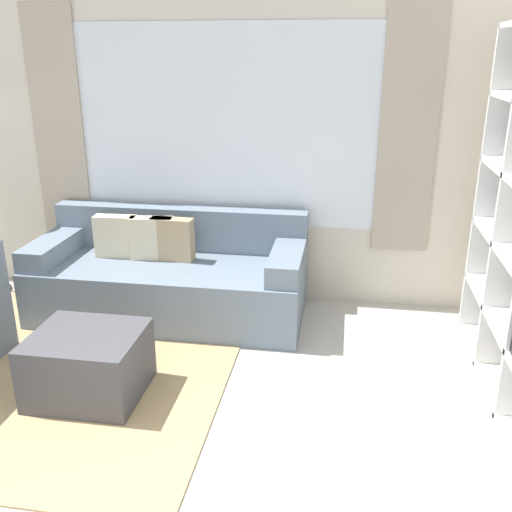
{
  "coord_description": "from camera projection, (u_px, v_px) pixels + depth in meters",
  "views": [
    {
      "loc": [
        0.98,
        -1.63,
        2.04
      ],
      "look_at": [
        0.46,
        1.62,
        0.85
      ],
      "focal_mm": 40.0,
      "sensor_mm": 36.0,
      "label": 1
    }
  ],
  "objects": [
    {
      "name": "wall_back",
      "position": [
        226.0,
        139.0,
        4.65
      ],
      "size": [
        5.79,
        0.11,
        2.7
      ],
      "color": "beige",
      "rests_on": "ground_plane"
    },
    {
      "name": "area_rug",
      "position": [
        57.0,
        370.0,
        3.84
      ],
      "size": [
        2.33,
        2.36,
        0.01
      ],
      "primitive_type": "cube",
      "color": "tan",
      "rests_on": "ground_plane"
    },
    {
      "name": "ottoman",
      "position": [
        89.0,
        365.0,
        3.52
      ],
      "size": [
        0.66,
        0.58,
        0.42
      ],
      "color": "#47474C",
      "rests_on": "ground_plane"
    },
    {
      "name": "couch_main",
      "position": [
        170.0,
        277.0,
        4.6
      ],
      "size": [
        2.13,
        0.9,
        0.81
      ],
      "color": "slate",
      "rests_on": "ground_plane"
    }
  ]
}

